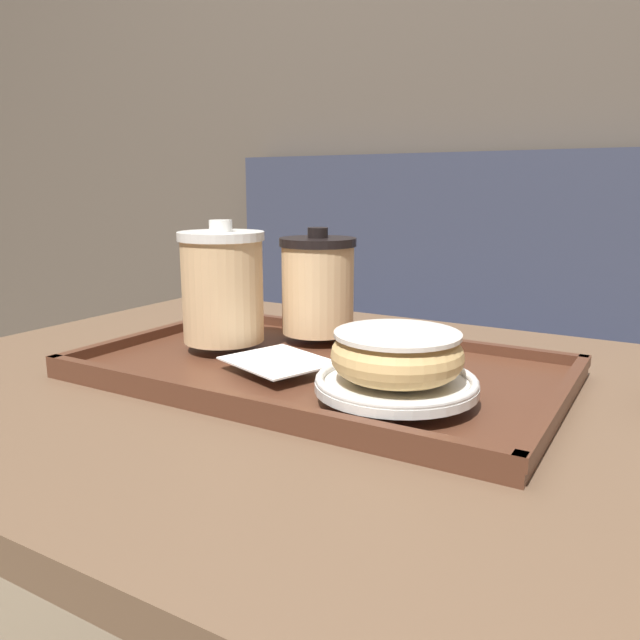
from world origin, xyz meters
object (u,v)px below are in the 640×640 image
(coffee_cup_front, at_px, (223,286))
(donut_chocolate_glazed, at_px, (397,354))
(coffee_cup_rear, at_px, (318,285))
(spoon, at_px, (434,350))

(coffee_cup_front, distance_m, donut_chocolate_glazed, 0.26)
(coffee_cup_rear, height_order, donut_chocolate_glazed, coffee_cup_rear)
(donut_chocolate_glazed, bearing_deg, coffee_cup_rear, 137.84)
(coffee_cup_front, bearing_deg, donut_chocolate_glazed, -15.04)
(donut_chocolate_glazed, bearing_deg, coffee_cup_front, 164.96)
(coffee_cup_front, xyz_separation_m, spoon, (0.24, 0.07, -0.06))
(coffee_cup_rear, height_order, spoon, coffee_cup_rear)
(coffee_cup_front, relative_size, donut_chocolate_glazed, 1.20)
(coffee_cup_rear, relative_size, spoon, 1.09)
(coffee_cup_rear, bearing_deg, donut_chocolate_glazed, -42.16)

